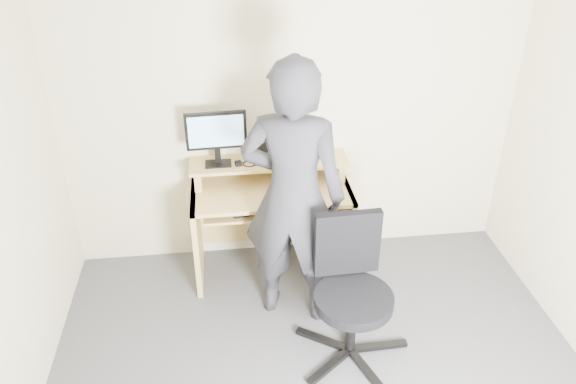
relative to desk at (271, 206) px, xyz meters
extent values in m
cube|color=beige|center=(0.20, 0.22, 0.70)|extent=(3.50, 0.02, 2.50)
cube|color=tan|center=(-0.58, -0.08, -0.17)|extent=(0.04, 0.60, 0.75)
cube|color=tan|center=(0.58, -0.08, -0.17)|extent=(0.04, 0.60, 0.75)
cube|color=tan|center=(0.00, -0.08, 0.19)|extent=(1.20, 0.60, 0.03)
cube|color=tan|center=(0.00, -0.16, 0.09)|extent=(1.02, 0.38, 0.02)
cube|color=tan|center=(-0.54, 0.07, 0.28)|extent=(0.05, 0.28, 0.15)
cube|color=tan|center=(0.54, 0.07, 0.28)|extent=(0.05, 0.28, 0.15)
cube|color=tan|center=(0.00, 0.07, 0.35)|extent=(1.20, 0.30, 0.02)
cube|color=tan|center=(0.00, 0.21, -0.12)|extent=(1.20, 0.03, 0.65)
cube|color=black|center=(-0.38, 0.06, 0.37)|extent=(0.20, 0.12, 0.01)
cube|color=black|center=(-0.38, 0.07, 0.44)|extent=(0.04, 0.04, 0.12)
cube|color=black|center=(-0.38, 0.05, 0.64)|extent=(0.44, 0.05, 0.28)
cube|color=#8EC6F5|center=(-0.38, 0.03, 0.64)|extent=(0.40, 0.02, 0.24)
cube|color=black|center=(-0.04, 0.11, 0.46)|extent=(0.07, 0.13, 0.20)
cylinder|color=#BDBCC2|center=(0.09, 0.08, 0.44)|extent=(0.08, 0.08, 0.16)
cube|color=black|center=(0.25, 0.03, 0.37)|extent=(0.09, 0.14, 0.01)
cube|color=black|center=(-0.23, 0.02, 0.38)|extent=(0.06, 0.05, 0.03)
torus|color=silver|center=(-0.09, 0.16, 0.37)|extent=(0.17, 0.17, 0.06)
cube|color=black|center=(-0.09, -0.17, 0.12)|extent=(0.49, 0.28, 0.03)
ellipsoid|color=black|center=(0.31, -0.18, 0.22)|extent=(0.11, 0.08, 0.04)
cube|color=black|center=(0.63, -1.06, -0.51)|extent=(0.39, 0.06, 0.03)
cube|color=black|center=(0.48, -0.87, -0.51)|extent=(0.16, 0.38, 0.03)
cube|color=black|center=(0.26, -0.96, -0.51)|extent=(0.35, 0.26, 0.03)
cube|color=black|center=(0.27, -1.19, -0.51)|extent=(0.34, 0.28, 0.03)
cube|color=black|center=(0.50, -1.26, -0.51)|extent=(0.18, 0.38, 0.03)
cylinder|color=black|center=(0.43, -1.07, -0.29)|extent=(0.06, 0.06, 0.41)
cylinder|color=black|center=(0.43, -1.07, -0.07)|extent=(0.51, 0.51, 0.07)
cube|color=black|center=(0.42, -0.85, 0.21)|extent=(0.43, 0.08, 0.46)
imported|color=black|center=(0.10, -0.56, 0.41)|extent=(0.81, 0.66, 1.92)
camera|label=1|loc=(-0.31, -3.70, 2.32)|focal=35.00mm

